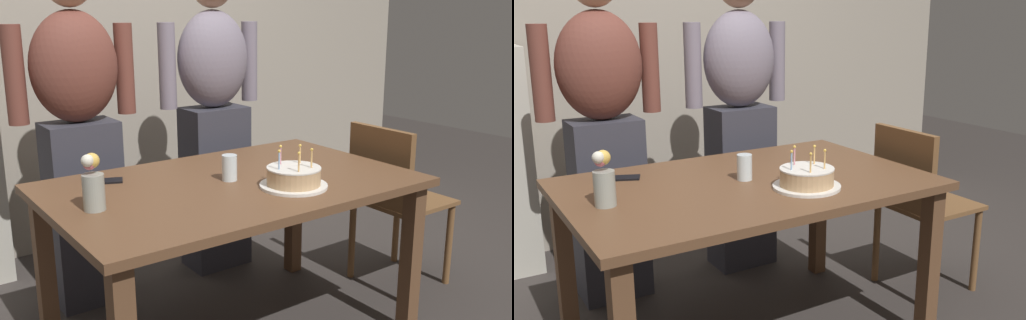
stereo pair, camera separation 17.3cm
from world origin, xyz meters
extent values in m
cube|color=#9E9384|center=(0.00, 1.55, 1.30)|extent=(5.20, 0.10, 2.60)
cube|color=brown|center=(0.00, 0.00, 0.72)|extent=(1.50, 0.96, 0.03)
cube|color=brown|center=(0.68, -0.41, 0.35)|extent=(0.07, 0.07, 0.70)
cube|color=brown|center=(-0.68, 0.41, 0.35)|extent=(0.07, 0.07, 0.70)
cube|color=brown|center=(0.68, 0.41, 0.35)|extent=(0.07, 0.07, 0.70)
cylinder|color=white|center=(0.16, -0.22, 0.75)|extent=(0.28, 0.28, 0.01)
cylinder|color=tan|center=(0.16, -0.22, 0.78)|extent=(0.22, 0.22, 0.07)
cylinder|color=silver|center=(0.16, -0.22, 0.82)|extent=(0.22, 0.22, 0.01)
cylinder|color=#EAB266|center=(0.22, -0.18, 0.86)|extent=(0.01, 0.01, 0.07)
sphere|color=#F9C64C|center=(0.22, -0.18, 0.90)|extent=(0.01, 0.01, 0.01)
cylinder|color=pink|center=(0.14, -0.15, 0.86)|extent=(0.01, 0.01, 0.07)
sphere|color=#F9C64C|center=(0.14, -0.15, 0.90)|extent=(0.01, 0.01, 0.01)
cylinder|color=#93B7DB|center=(0.09, -0.21, 0.86)|extent=(0.01, 0.01, 0.07)
sphere|color=#F9C64C|center=(0.09, -0.21, 0.90)|extent=(0.01, 0.01, 0.01)
cylinder|color=#EAB266|center=(0.13, -0.28, 0.86)|extent=(0.01, 0.01, 0.07)
sphere|color=#F9C64C|center=(0.13, -0.28, 0.90)|extent=(0.01, 0.01, 0.01)
cylinder|color=#EAB266|center=(0.21, -0.26, 0.86)|extent=(0.01, 0.01, 0.07)
sphere|color=#F9C64C|center=(0.21, -0.26, 0.90)|extent=(0.01, 0.01, 0.01)
cylinder|color=silver|center=(0.00, 0.02, 0.79)|extent=(0.06, 0.06, 0.11)
cube|color=black|center=(-0.43, 0.30, 0.74)|extent=(0.16, 0.12, 0.01)
cylinder|color=#999E93|center=(-0.60, -0.01, 0.81)|extent=(0.08, 0.08, 0.13)
sphere|color=silver|center=(-0.61, -0.02, 0.93)|extent=(0.04, 0.04, 0.04)
sphere|color=#DB6670|center=(-0.60, -0.01, 0.91)|extent=(0.05, 0.05, 0.05)
sphere|color=gold|center=(-0.59, -0.01, 0.92)|extent=(0.06, 0.06, 0.06)
cube|color=#33333D|center=(-0.38, 0.74, 0.46)|extent=(0.34, 0.23, 0.92)
ellipsoid|color=brown|center=(-0.38, 0.74, 1.18)|extent=(0.41, 0.27, 0.52)
cylinder|color=brown|center=(-0.12, 0.77, 1.15)|extent=(0.09, 0.09, 0.44)
cylinder|color=brown|center=(-0.64, 0.77, 1.15)|extent=(0.09, 0.09, 0.44)
cube|color=#33333D|center=(0.38, 0.74, 0.46)|extent=(0.34, 0.23, 0.92)
ellipsoid|color=slate|center=(0.38, 0.74, 1.18)|extent=(0.41, 0.27, 0.52)
cylinder|color=slate|center=(0.64, 0.77, 1.15)|extent=(0.09, 0.09, 0.44)
cylinder|color=slate|center=(0.12, 0.77, 1.15)|extent=(0.09, 0.09, 0.44)
cube|color=brown|center=(1.06, -0.03, 0.46)|extent=(0.42, 0.42, 0.02)
cube|color=brown|center=(0.87, -0.03, 0.67)|extent=(0.04, 0.40, 0.40)
cylinder|color=brown|center=(1.24, -0.21, 0.23)|extent=(0.04, 0.04, 0.45)
cylinder|color=brown|center=(1.24, 0.15, 0.23)|extent=(0.04, 0.04, 0.45)
cylinder|color=brown|center=(0.88, -0.21, 0.23)|extent=(0.04, 0.04, 0.45)
cylinder|color=brown|center=(0.88, 0.15, 0.23)|extent=(0.04, 0.04, 0.45)
camera|label=1|loc=(-1.28, -1.94, 1.43)|focal=40.69mm
camera|label=2|loc=(-1.14, -2.04, 1.43)|focal=40.69mm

